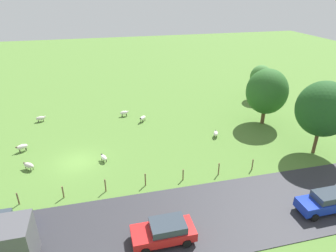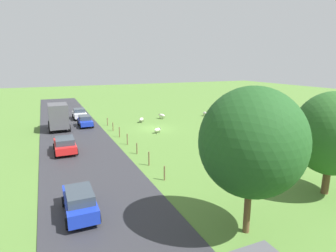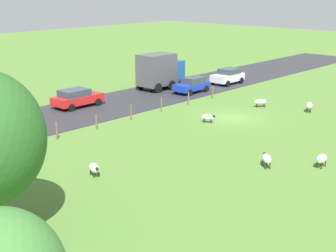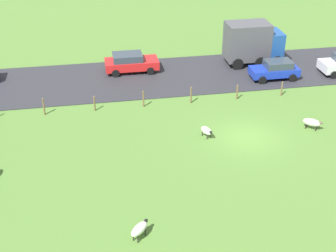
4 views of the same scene
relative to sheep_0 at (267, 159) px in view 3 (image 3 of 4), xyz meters
The scene contains 19 objects.
ground_plane 11.50m from the sheep_0, 44.93° to the right, with size 160.00×160.00×0.00m, color #517A33.
road_strip 20.54m from the sheep_0, 23.27° to the right, with size 8.00×80.00×0.06m, color #2D2D33.
sheep_0 is the anchor object (origin of this frame).
sheep_1 14.77m from the sheep_0, 72.12° to the right, with size 0.98×1.30×0.84m.
sheep_2 10.30m from the sheep_0, 32.32° to the right, with size 1.13×0.79×0.70m.
sheep_4 10.08m from the sheep_0, 50.53° to the left, with size 1.19×0.84×0.74m.
sheep_5 3.25m from the sheep_0, 137.63° to the right, with size 0.60×1.22×0.79m.
sheep_6 15.31m from the sheep_0, 56.32° to the right, with size 1.15×1.26×0.75m.
fence_post_0 18.70m from the sheep_0, 42.69° to the right, with size 0.12×0.12×1.15m, color brown.
fence_post_1 16.50m from the sheep_0, 33.58° to the right, with size 0.12×0.12×1.17m, color brown.
fence_post_2 14.84m from the sheep_0, 22.07° to the right, with size 0.12×0.12×1.28m, color brown.
fence_post_3 13.90m from the sheep_0, ahead, with size 0.12×0.12×1.26m, color brown.
fence_post_4 13.83m from the sheep_0, ahead, with size 0.12×0.12×1.15m, color brown.
fence_post_5 14.66m from the sheep_0, 20.29° to the left, with size 0.12×0.12×1.29m, color brown.
fence_post_6 16.24m from the sheep_0, 32.13° to the left, with size 0.12×0.12×1.19m, color brown.
truck_0 23.95m from the sheep_0, 31.40° to the right, with size 2.70×4.87×3.63m.
car_0 25.75m from the sheep_0, 48.99° to the right, with size 2.13×3.84×1.63m.
car_1 21.46m from the sheep_0, 38.34° to the right, with size 1.94×3.93×1.51m.
car_4 20.46m from the sheep_0, ahead, with size 2.22×4.47×1.58m.
Camera 3 is at (-22.84, 32.83, 10.48)m, focal length 54.04 mm.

